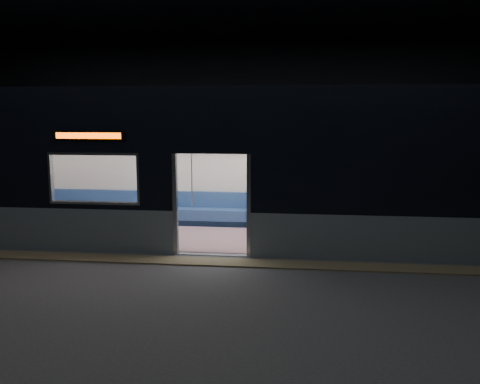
# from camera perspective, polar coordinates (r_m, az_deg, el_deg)

# --- Properties ---
(station_floor) EXTENTS (24.00, 14.00, 0.01)m
(station_floor) POSITION_cam_1_polar(r_m,az_deg,el_deg) (9.32, -4.25, -8.92)
(station_floor) COLOR #47494C
(station_floor) RESTS_ON ground
(station_envelope) EXTENTS (24.00, 14.00, 5.00)m
(station_envelope) POSITION_cam_1_polar(r_m,az_deg,el_deg) (8.90, -4.54, 14.16)
(station_envelope) COLOR black
(station_envelope) RESTS_ON station_floor
(tactile_strip) EXTENTS (22.80, 0.50, 0.03)m
(tactile_strip) POSITION_cam_1_polar(r_m,az_deg,el_deg) (9.83, -3.64, -7.83)
(tactile_strip) COLOR #8C7F59
(tactile_strip) RESTS_ON station_floor
(metro_car) EXTENTS (18.00, 3.04, 3.35)m
(metro_car) POSITION_cam_1_polar(r_m,az_deg,el_deg) (11.42, -1.95, 3.92)
(metro_car) COLOR gray
(metro_car) RESTS_ON station_floor
(passenger) EXTENTS (0.41, 0.68, 1.34)m
(passenger) POSITION_cam_1_polar(r_m,az_deg,el_deg) (12.45, 2.74, -0.58)
(passenger) COLOR black
(passenger) RESTS_ON metro_car
(handbag) EXTENTS (0.37, 0.35, 0.15)m
(handbag) POSITION_cam_1_polar(r_m,az_deg,el_deg) (12.26, 2.51, -1.24)
(handbag) COLOR black
(handbag) RESTS_ON passenger
(transit_map) EXTENTS (1.03, 0.03, 0.67)m
(transit_map) POSITION_cam_1_polar(r_m,az_deg,el_deg) (12.64, 5.01, 2.75)
(transit_map) COLOR white
(transit_map) RESTS_ON metro_car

